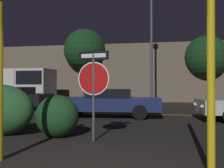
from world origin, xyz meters
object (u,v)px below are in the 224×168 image
Objects in this scene: hedge_bush_2 at (57,116)px; passing_car_3 at (107,102)px; delivery_truck at (17,83)px; tree_1 at (85,50)px; hedge_bush_1 at (1,110)px; tree_0 at (206,58)px; yellow_pole_right at (211,63)px; passing_car_2 at (14,98)px; street_lamp at (151,33)px; stop_sign at (93,79)px.

hedge_bush_2 is 4.49m from passing_car_3.
delivery_truck is 6.41m from tree_1.
tree_0 reaches higher than hedge_bush_1.
delivery_truck is at bearing 129.86° from yellow_pole_right.
delivery_truck is (-11.46, 13.72, -0.16)m from yellow_pole_right.
delivery_truck is 0.94× the size of tree_1.
yellow_pole_right is 1.81× the size of hedge_bush_1.
yellow_pole_right is 0.79× the size of passing_car_2.
yellow_pole_right is 0.71× the size of passing_car_3.
hedge_bush_2 is at bearing -138.92° from passing_car_2.
passing_car_2 is 9.59m from street_lamp.
hedge_bush_2 is at bearing 171.92° from stop_sign.
delivery_truck reaches higher than passing_car_3.
delivery_truck is (-8.04, 11.44, 0.99)m from hedge_bush_2.
delivery_truck is 10.89m from street_lamp.
tree_0 is (12.16, 8.33, 3.02)m from passing_car_2.
yellow_pole_right is 17.88m from delivery_truck.
street_lamp is (3.92, 10.59, 4.23)m from hedge_bush_1.
yellow_pole_right is 12.91m from passing_car_2.
yellow_pole_right is at bearing -24.14° from hedge_bush_1.
passing_car_2 is (-3.88, 6.98, -0.02)m from hedge_bush_1.
tree_0 is (6.64, 15.31, 3.14)m from hedge_bush_2.
street_lamp is 1.22× the size of tree_1.
stop_sign is 0.65× the size of yellow_pole_right.
street_lamp is (2.28, 10.57, 4.37)m from hedge_bush_2.
passing_car_3 is at bearing 113.54° from yellow_pole_right.
yellow_pole_right is 18.91m from tree_1.
tree_1 is (-10.27, -0.27, 0.82)m from tree_0.
tree_0 reaches higher than passing_car_3.
delivery_truck is 1.09× the size of tree_0.
delivery_truck is at bearing -140.75° from tree_1.
hedge_bush_2 is 11.66m from street_lamp.
tree_1 is (4.40, 3.60, 2.97)m from delivery_truck.
street_lamp reaches higher than hedge_bush_1.
stop_sign reaches higher than passing_car_2.
tree_0 reaches higher than hedge_bush_2.
hedge_bush_1 is 13.15m from delivery_truck.
street_lamp is at bearing -62.52° from passing_car_2.
delivery_truck is at bearing 46.41° from passing_car_3.
tree_0 is (14.68, 3.86, 2.14)m from delivery_truck.
passing_car_2 is 9.13m from tree_1.
delivery_truck is 15.33m from tree_0.
tree_0 is (5.56, 15.62, 2.16)m from stop_sign.
passing_car_3 is 11.04m from delivery_truck.
street_lamp is at bearing 86.60° from delivery_truck.
stop_sign is 0.46× the size of passing_car_3.
passing_car_2 is at bearing 63.07° from passing_car_3.
stop_sign is at bearing -16.49° from hedge_bush_2.
passing_car_2 is at bearing -155.21° from street_lamp.
passing_car_3 is (6.00, -2.50, -0.03)m from passing_car_2.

